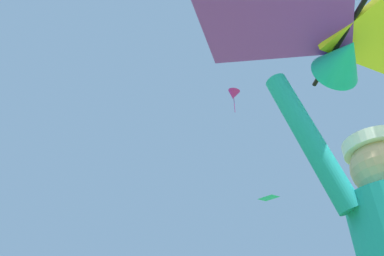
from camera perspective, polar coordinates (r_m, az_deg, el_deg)
held_stunt_kite at (r=1.91m, az=23.34°, el=14.26°), size 1.58×0.99×0.38m
distant_kite_teal_far_center at (r=16.41m, az=12.29°, el=-10.89°), size 0.96×0.97×0.28m
distant_kite_magenta_mid_left at (r=26.80m, az=6.74°, el=5.37°), size 0.98×1.10×2.16m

